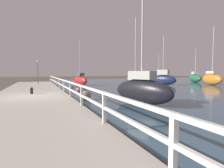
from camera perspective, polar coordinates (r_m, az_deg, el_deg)
ground_plane at (r=12.42m, az=-24.94°, el=-4.88°), size 120.00×120.00×0.00m
dock_walkway at (r=12.40m, az=-24.95°, el=-4.26°), size 4.74×36.00×0.27m
railing at (r=12.45m, az=-14.57°, el=-0.31°), size 0.10×32.50×0.96m
boulder_upstream at (r=11.63m, az=-8.80°, el=-3.66°), size 0.79×0.71×0.59m
boulder_downstream at (r=16.11m, az=-10.45°, el=-1.68°), size 0.70×0.63×0.53m
boulder_mid_strip at (r=19.88m, az=-12.97°, el=-1.00°), size 0.39×0.35×0.29m
mooring_bollard at (r=13.70m, az=-24.78°, el=-1.94°), size 0.20×0.20×0.48m
dock_lamp at (r=24.75m, az=-23.08°, el=5.25°), size 0.26×0.26×3.08m
sailboat_green at (r=34.65m, az=25.50°, el=1.85°), size 2.84×4.21×5.96m
sailboat_blue at (r=33.69m, az=14.99°, el=1.72°), size 2.11×5.17×4.99m
sailboat_black at (r=10.05m, az=9.66°, el=-1.82°), size 2.07×4.13×8.30m
sailboat_gray at (r=19.56m, az=7.59°, el=0.50°), size 2.65×4.86×7.71m
sailboat_orange at (r=28.45m, az=29.86°, el=1.54°), size 2.07×3.83×8.17m
sailboat_navy at (r=25.20m, az=16.31°, el=1.65°), size 2.42×3.90×6.71m
sailboat_white at (r=29.60m, az=7.55°, el=2.06°), size 2.30×3.28×6.11m
sailboat_red at (r=23.71m, az=-10.32°, el=1.25°), size 1.69×3.66×5.88m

